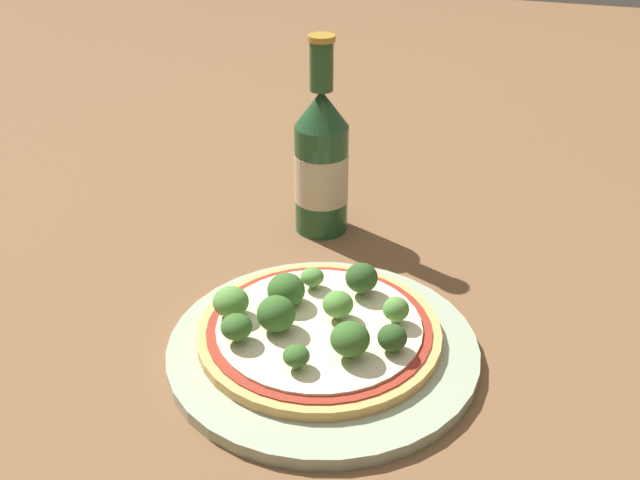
% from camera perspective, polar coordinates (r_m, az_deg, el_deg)
% --- Properties ---
extents(ground_plane, '(3.00, 3.00, 0.00)m').
position_cam_1_polar(ground_plane, '(0.70, 0.48, -7.15)').
color(ground_plane, brown).
extents(plate, '(0.28, 0.28, 0.01)m').
position_cam_1_polar(plate, '(0.67, 0.23, -8.27)').
color(plate, '#A3B293').
rests_on(plate, ground_plane).
extents(pizza, '(0.22, 0.22, 0.01)m').
position_cam_1_polar(pizza, '(0.67, -0.09, -6.92)').
color(pizza, tan).
rests_on(pizza, plate).
extents(broccoli_floret_0, '(0.03, 0.03, 0.03)m').
position_cam_1_polar(broccoli_floret_0, '(0.67, 1.37, -4.93)').
color(broccoli_floret_0, '#6B8E51').
rests_on(broccoli_floret_0, pizza).
extents(broccoli_floret_1, '(0.02, 0.02, 0.02)m').
position_cam_1_polar(broccoli_floret_1, '(0.71, -0.59, -2.84)').
color(broccoli_floret_1, '#6B8E51').
rests_on(broccoli_floret_1, pizza).
extents(broccoli_floret_2, '(0.02, 0.02, 0.02)m').
position_cam_1_polar(broccoli_floret_2, '(0.61, -1.70, -8.86)').
color(broccoli_floret_2, '#6B8E51').
rests_on(broccoli_floret_2, pizza).
extents(broccoli_floret_3, '(0.02, 0.02, 0.03)m').
position_cam_1_polar(broccoli_floret_3, '(0.66, 5.77, -5.37)').
color(broccoli_floret_3, '#6B8E51').
rests_on(broccoli_floret_3, pizza).
extents(broccoli_floret_4, '(0.03, 0.03, 0.03)m').
position_cam_1_polar(broccoli_floret_4, '(0.64, -6.38, -6.62)').
color(broccoli_floret_4, '#6B8E51').
rests_on(broccoli_floret_4, pizza).
extents(broccoli_floret_5, '(0.03, 0.03, 0.02)m').
position_cam_1_polar(broccoli_floret_5, '(0.63, 5.52, -7.42)').
color(broccoli_floret_5, '#6B8E51').
rests_on(broccoli_floret_5, pizza).
extents(broccoli_floret_6, '(0.03, 0.03, 0.03)m').
position_cam_1_polar(broccoli_floret_6, '(0.69, -2.54, -3.75)').
color(broccoli_floret_6, '#6B8E51').
rests_on(broccoli_floret_6, pizza).
extents(broccoli_floret_7, '(0.03, 0.03, 0.03)m').
position_cam_1_polar(broccoli_floret_7, '(0.68, -6.81, -4.71)').
color(broccoli_floret_7, '#6B8E51').
rests_on(broccoli_floret_7, pizza).
extents(broccoli_floret_8, '(0.03, 0.03, 0.03)m').
position_cam_1_polar(broccoli_floret_8, '(0.62, 2.30, -7.55)').
color(broccoli_floret_8, '#6B8E51').
rests_on(broccoli_floret_8, pizza).
extents(broccoli_floret_9, '(0.03, 0.03, 0.03)m').
position_cam_1_polar(broccoli_floret_9, '(0.65, -3.36, -5.63)').
color(broccoli_floret_9, '#6B8E51').
rests_on(broccoli_floret_9, pizza).
extents(broccoli_floret_10, '(0.03, 0.03, 0.03)m').
position_cam_1_polar(broccoli_floret_10, '(0.70, 3.18, -2.90)').
color(broccoli_floret_10, '#6B8E51').
rests_on(broccoli_floret_10, pizza).
extents(beer_bottle, '(0.06, 0.06, 0.22)m').
position_cam_1_polar(beer_bottle, '(0.84, 0.11, 5.98)').
color(beer_bottle, '#234C28').
rests_on(beer_bottle, ground_plane).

